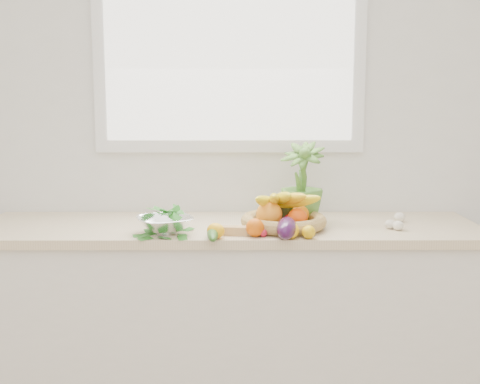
{
  "coord_description": "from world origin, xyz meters",
  "views": [
    {
      "loc": [
        0.04,
        -0.7,
        1.46
      ],
      "look_at": [
        0.05,
        1.93,
        1.05
      ],
      "focal_mm": 45.0,
      "sensor_mm": 36.0,
      "label": 1
    }
  ],
  "objects_px": {
    "cucumber": "(213,233)",
    "potted_herb": "(302,182)",
    "colander_with_spinach": "(165,220)",
    "fruit_basket": "(283,216)",
    "apple": "(291,222)",
    "eggplant": "(287,228)"
  },
  "relations": [
    {
      "from": "apple",
      "to": "eggplant",
      "type": "bearing_deg",
      "value": -101.58
    },
    {
      "from": "apple",
      "to": "fruit_basket",
      "type": "xyz_separation_m",
      "value": [
        -0.03,
        0.04,
        0.02
      ]
    },
    {
      "from": "potted_herb",
      "to": "fruit_basket",
      "type": "bearing_deg",
      "value": -125.64
    },
    {
      "from": "cucumber",
      "to": "potted_herb",
      "type": "distance_m",
      "value": 0.54
    },
    {
      "from": "eggplant",
      "to": "cucumber",
      "type": "distance_m",
      "value": 0.3
    },
    {
      "from": "potted_herb",
      "to": "fruit_basket",
      "type": "height_order",
      "value": "potted_herb"
    },
    {
      "from": "eggplant",
      "to": "fruit_basket",
      "type": "height_order",
      "value": "fruit_basket"
    },
    {
      "from": "cucumber",
      "to": "apple",
      "type": "bearing_deg",
      "value": 25.77
    },
    {
      "from": "potted_herb",
      "to": "colander_with_spinach",
      "type": "height_order",
      "value": "potted_herb"
    },
    {
      "from": "fruit_basket",
      "to": "colander_with_spinach",
      "type": "bearing_deg",
      "value": -167.56
    },
    {
      "from": "eggplant",
      "to": "apple",
      "type": "bearing_deg",
      "value": 78.42
    },
    {
      "from": "apple",
      "to": "cucumber",
      "type": "bearing_deg",
      "value": -154.23
    },
    {
      "from": "apple",
      "to": "potted_herb",
      "type": "bearing_deg",
      "value": 70.04
    },
    {
      "from": "cucumber",
      "to": "fruit_basket",
      "type": "distance_m",
      "value": 0.36
    },
    {
      "from": "eggplant",
      "to": "cucumber",
      "type": "bearing_deg",
      "value": -179.03
    },
    {
      "from": "fruit_basket",
      "to": "potted_herb",
      "type": "bearing_deg",
      "value": 54.36
    },
    {
      "from": "eggplant",
      "to": "fruit_basket",
      "type": "distance_m",
      "value": 0.19
    },
    {
      "from": "fruit_basket",
      "to": "colander_with_spinach",
      "type": "distance_m",
      "value": 0.51
    },
    {
      "from": "cucumber",
      "to": "potted_herb",
      "type": "xyz_separation_m",
      "value": [
        0.39,
        0.33,
        0.16
      ]
    },
    {
      "from": "cucumber",
      "to": "fruit_basket",
      "type": "relative_size",
      "value": 0.54
    },
    {
      "from": "fruit_basket",
      "to": "colander_with_spinach",
      "type": "relative_size",
      "value": 1.51
    },
    {
      "from": "cucumber",
      "to": "potted_herb",
      "type": "relative_size",
      "value": 0.67
    }
  ]
}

